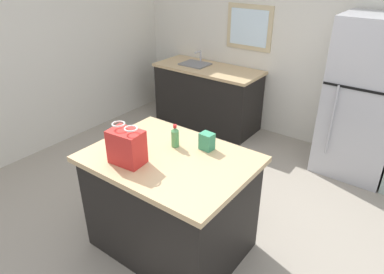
{
  "coord_description": "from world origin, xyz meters",
  "views": [
    {
      "loc": [
        1.46,
        -2.07,
        2.33
      ],
      "look_at": [
        -0.1,
        0.02,
        0.97
      ],
      "focal_mm": 32.7,
      "sensor_mm": 36.0,
      "label": 1
    }
  ],
  "objects_px": {
    "small_box": "(207,141)",
    "bottle": "(175,137)",
    "shopping_bag": "(127,147)",
    "kitchen_island": "(171,203)",
    "refrigerator": "(364,100)"
  },
  "relations": [
    {
      "from": "refrigerator",
      "to": "shopping_bag",
      "type": "bearing_deg",
      "value": -114.14
    },
    {
      "from": "small_box",
      "to": "bottle",
      "type": "xyz_separation_m",
      "value": [
        -0.24,
        -0.12,
        0.02
      ]
    },
    {
      "from": "refrigerator",
      "to": "bottle",
      "type": "xyz_separation_m",
      "value": [
        -1.0,
        -2.11,
        0.1
      ]
    },
    {
      "from": "refrigerator",
      "to": "bottle",
      "type": "height_order",
      "value": "refrigerator"
    },
    {
      "from": "bottle",
      "to": "small_box",
      "type": "bearing_deg",
      "value": 26.55
    },
    {
      "from": "kitchen_island",
      "to": "shopping_bag",
      "type": "xyz_separation_m",
      "value": [
        -0.2,
        -0.25,
        0.59
      ]
    },
    {
      "from": "refrigerator",
      "to": "bottle",
      "type": "bearing_deg",
      "value": -115.36
    },
    {
      "from": "kitchen_island",
      "to": "bottle",
      "type": "xyz_separation_m",
      "value": [
        -0.07,
        0.16,
        0.54
      ]
    },
    {
      "from": "refrigerator",
      "to": "bottle",
      "type": "relative_size",
      "value": 9.09
    },
    {
      "from": "kitchen_island",
      "to": "small_box",
      "type": "relative_size",
      "value": 9.07
    },
    {
      "from": "kitchen_island",
      "to": "bottle",
      "type": "height_order",
      "value": "bottle"
    },
    {
      "from": "refrigerator",
      "to": "shopping_bag",
      "type": "relative_size",
      "value": 5.76
    },
    {
      "from": "kitchen_island",
      "to": "refrigerator",
      "type": "xyz_separation_m",
      "value": [
        0.93,
        2.27,
        0.44
      ]
    },
    {
      "from": "shopping_bag",
      "to": "bottle",
      "type": "height_order",
      "value": "shopping_bag"
    },
    {
      "from": "kitchen_island",
      "to": "bottle",
      "type": "bearing_deg",
      "value": 113.38
    }
  ]
}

